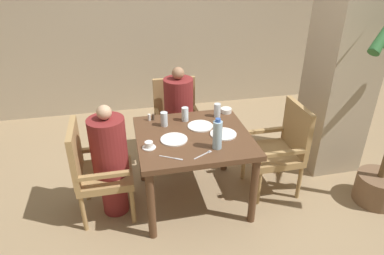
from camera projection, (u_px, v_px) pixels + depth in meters
ground_plane at (193, 198)px, 3.46m from camera, size 16.00×16.00×0.00m
wall_back at (157, 15)px, 4.82m from camera, size 8.00×0.06×2.80m
pillar_stone at (346, 48)px, 3.44m from camera, size 0.56×0.56×2.70m
dining_table at (193, 144)px, 3.17m from camera, size 1.03×0.97×0.73m
chair_left_side at (95, 168)px, 3.06m from camera, size 0.49×0.49×0.93m
diner_in_left_chair at (110, 160)px, 3.05m from camera, size 0.32×0.32×1.10m
chair_far_side at (177, 117)px, 3.98m from camera, size 0.49×0.49×0.93m
diner_in_far_chair at (179, 115)px, 3.81m from camera, size 0.32×0.32×1.14m
chair_right_side at (281, 146)px, 3.40m from camera, size 0.49×0.49×0.93m
plate_main_left at (200, 126)px, 3.26m from camera, size 0.24×0.24×0.01m
plate_main_right at (223, 134)px, 3.12m from camera, size 0.24×0.24×0.01m
plate_dessert_center at (174, 139)px, 3.03m from camera, size 0.24×0.24×0.01m
teacup_with_saucer at (149, 145)px, 2.90m from camera, size 0.12×0.12×0.06m
bowl_small at (226, 110)px, 3.53m from camera, size 0.11×0.11×0.05m
water_bottle at (217, 135)px, 2.86m from camera, size 0.08×0.08×0.28m
glass_tall_near at (185, 114)px, 3.34m from camera, size 0.07×0.07×0.14m
glass_tall_mid at (164, 119)px, 3.24m from camera, size 0.07×0.07×0.14m
glass_tall_far at (217, 110)px, 3.42m from camera, size 0.07×0.07×0.14m
salt_shaker at (149, 117)px, 3.36m from camera, size 0.03×0.03×0.07m
pepper_shaker at (153, 117)px, 3.37m from camera, size 0.03×0.03×0.06m
fork_beside_plate at (205, 154)px, 2.82m from camera, size 0.17×0.11×0.00m
knife_beside_plate at (172, 158)px, 2.77m from camera, size 0.18×0.11×0.00m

